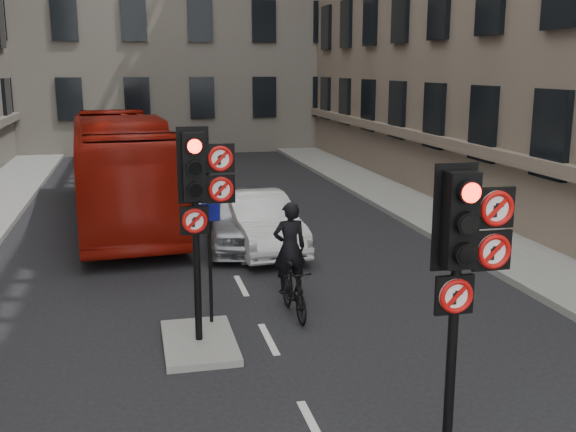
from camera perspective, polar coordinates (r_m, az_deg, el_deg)
name	(u,v)px	position (r m, az deg, el deg)	size (l,w,h in m)	color
pavement_right	(460,224)	(20.56, 14.38, -0.66)	(3.00, 50.00, 0.16)	gray
centre_island	(199,342)	(11.71, -7.52, -10.54)	(1.20, 2.00, 0.12)	gray
signal_near	(465,251)	(7.92, 14.73, -2.87)	(0.91, 0.40, 3.58)	black
signal_far	(200,189)	(10.96, -7.46, 2.29)	(0.91, 0.40, 3.58)	black
car_silver	(241,218)	(17.70, -3.97, -0.13)	(1.79, 4.45, 1.52)	#939499
car_white	(257,222)	(17.37, -2.60, -0.47)	(1.54, 4.40, 1.45)	silver
car_pink	(137,204)	(20.45, -12.70, 0.98)	(1.80, 4.44, 1.29)	#DE4197
bus_red	(122,168)	(21.19, -13.88, 3.93)	(2.68, 11.46, 3.19)	#98150B
motorcycle	(294,291)	(12.77, 0.49, -6.36)	(0.47, 1.65, 0.99)	black
motorcyclist	(290,248)	(13.94, 0.14, -2.71)	(0.71, 0.46, 1.93)	black
info_sign	(210,247)	(11.95, -6.63, -2.59)	(0.38, 0.12, 2.18)	black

